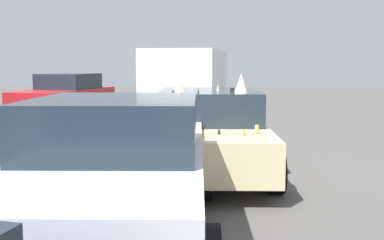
{
  "coord_description": "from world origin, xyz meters",
  "views": [
    {
      "loc": [
        -8.1,
        -0.27,
        1.87
      ],
      "look_at": [
        0.0,
        0.3,
        0.9
      ],
      "focal_mm": 44.28,
      "sensor_mm": 36.0,
      "label": 1
    }
  ],
  "objects": [
    {
      "name": "parked_sedan_row_back_far",
      "position": [
        8.38,
        5.4,
        0.75
      ],
      "size": [
        4.8,
        2.67,
        1.52
      ],
      "rotation": [
        0.0,
        0.0,
        2.95
      ],
      "color": "red",
      "rests_on": "ground"
    },
    {
      "name": "parked_van_row_back_center",
      "position": [
        6.78,
        0.91,
        1.27
      ],
      "size": [
        5.02,
        2.6,
        2.28
      ],
      "rotation": [
        0.0,
        0.0,
        3.06
      ],
      "color": "silver",
      "rests_on": "ground"
    },
    {
      "name": "parked_sedan_near_right",
      "position": [
        -3.28,
        0.85,
        0.74
      ],
      "size": [
        4.65,
        2.22,
        1.52
      ],
      "rotation": [
        0.0,
        0.0,
        0.06
      ],
      "color": "silver",
      "rests_on": "ground"
    },
    {
      "name": "art_car_decorated",
      "position": [
        0.04,
        0.0,
        0.71
      ],
      "size": [
        4.58,
        2.28,
        1.71
      ],
      "rotation": [
        0.0,
        0.0,
        3.2
      ],
      "color": "beige",
      "rests_on": "ground"
    },
    {
      "name": "ground_plane",
      "position": [
        0.0,
        0.0,
        0.0
      ],
      "size": [
        60.0,
        60.0,
        0.0
      ],
      "primitive_type": "plane",
      "color": "#514F4C"
    }
  ]
}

